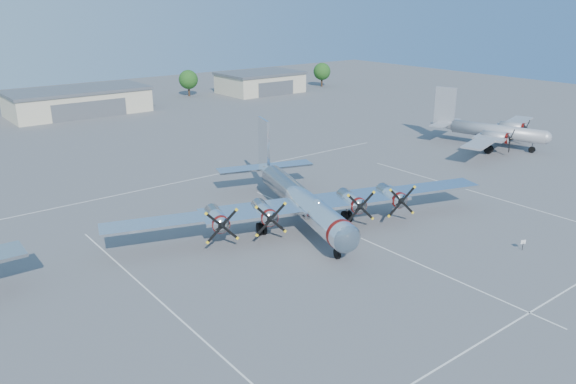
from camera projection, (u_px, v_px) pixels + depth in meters
ground at (338, 228)px, 60.27m from camera, size 260.00×260.00×0.00m
parking_lines at (349, 233)px, 58.96m from camera, size 60.00×50.08×0.01m
hangar_center at (78, 101)px, 120.47m from camera, size 28.60×14.60×5.40m
hangar_east at (260, 82)px, 148.47m from camera, size 20.60×14.60×5.40m
tree_east at (188, 80)px, 141.98m from camera, size 4.80×4.80×6.64m
tree_far_east at (322, 72)px, 158.18m from camera, size 4.80×4.80×6.64m
main_bomber_b29 at (299, 222)px, 61.80m from camera, size 48.45×39.86×9.24m
twin_engine_east at (490, 147)px, 93.74m from camera, size 33.56×27.91×9.20m
info_placard at (523, 243)px, 54.71m from camera, size 0.52×0.26×1.05m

